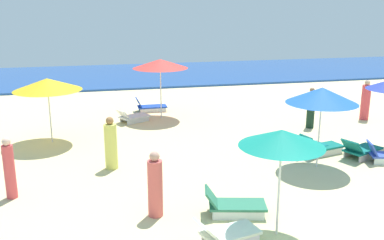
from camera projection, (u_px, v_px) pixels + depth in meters
ocean at (152, 74)px, 30.61m from camera, size 60.00×10.20×0.12m
umbrella_0 at (282, 138)px, 9.08m from camera, size 1.81×1.81×2.39m
lounge_chair_0_0 at (233, 205)px, 10.47m from camera, size 1.57×0.97×0.67m
lounge_chair_0_1 at (226, 233)px, 9.17m from camera, size 1.47×0.93×0.65m
umbrella_1 at (160, 64)px, 18.72m from camera, size 2.38×2.38×2.59m
lounge_chair_1_0 at (133, 117)px, 18.61m from camera, size 1.48×1.18×0.61m
lounge_chair_1_1 at (150, 106)px, 20.43m from camera, size 1.42×0.67×0.66m
lounge_chair_2_0 at (361, 150)px, 14.33m from camera, size 1.61×1.18×0.70m
umbrella_4 at (322, 95)px, 13.02m from camera, size 2.14×2.14×2.50m
lounge_chair_4_0 at (307, 147)px, 14.65m from camera, size 1.35×0.85×0.70m
lounge_chair_4_1 at (320, 147)px, 14.64m from camera, size 1.59×0.95×0.74m
umbrella_5 at (47, 84)px, 15.40m from camera, size 2.39×2.39×2.35m
beachgoer_0 at (155, 186)px, 10.30m from camera, size 0.47×0.47×1.61m
beachgoer_2 at (111, 145)px, 13.28m from camera, size 0.49×0.49×1.63m
beachgoer_3 at (365, 101)px, 18.86m from camera, size 0.45×0.45×1.73m
beachgoer_4 at (9, 169)px, 11.24m from camera, size 0.33×0.33×1.64m
beachgoer_6 at (311, 109)px, 17.61m from camera, size 0.43×0.43×1.65m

